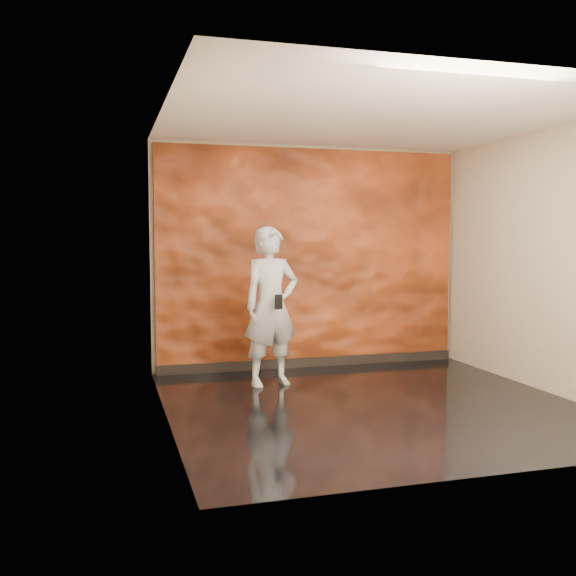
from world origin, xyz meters
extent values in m
cube|color=black|center=(0.00, 0.00, -0.01)|extent=(4.00, 4.00, 0.01)
cube|color=#B9AD93|center=(0.00, 2.00, 1.40)|extent=(4.00, 0.02, 2.80)
cube|color=#B9AD93|center=(0.00, -2.00, 1.40)|extent=(4.00, 0.02, 2.80)
cube|color=#B9AD93|center=(-2.00, 0.00, 1.40)|extent=(0.02, 4.00, 2.80)
cube|color=#B9AD93|center=(2.00, 0.00, 1.40)|extent=(0.02, 4.00, 2.80)
cube|color=white|center=(0.00, 0.00, 2.80)|extent=(4.00, 4.00, 0.01)
cube|color=#DF5822|center=(0.00, 1.96, 1.38)|extent=(3.90, 0.06, 2.75)
cube|color=black|center=(0.00, 1.92, 0.06)|extent=(3.90, 0.04, 0.12)
imported|color=#8F949C|center=(-0.75, 1.09, 0.88)|extent=(0.71, 0.54, 1.77)
cube|color=black|center=(-0.73, 0.83, 0.96)|extent=(0.09, 0.04, 0.16)
camera|label=1|loc=(-2.52, -5.77, 1.65)|focal=40.00mm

